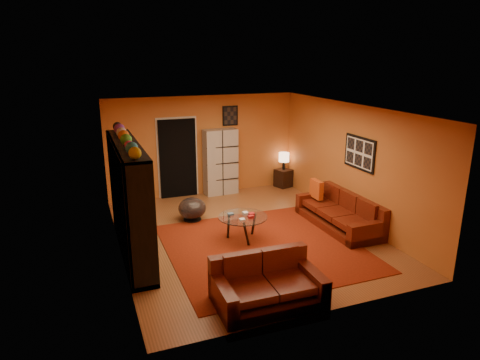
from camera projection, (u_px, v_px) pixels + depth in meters
name	position (u px, v px, depth m)	size (l,w,h in m)	color
floor	(245.00, 234.00, 8.89)	(6.00, 6.00, 0.00)	brown
ceiling	(245.00, 109.00, 8.15)	(6.00, 6.00, 0.00)	white
wall_back	(203.00, 146.00, 11.21)	(6.00, 6.00, 0.00)	#BB6529
wall_front	(326.00, 230.00, 5.83)	(6.00, 6.00, 0.00)	#BB6529
wall_left	(116.00, 188.00, 7.66)	(6.00, 6.00, 0.00)	#BB6529
wall_right	(351.00, 163.00, 9.38)	(6.00, 6.00, 0.00)	#BB6529
rug	(263.00, 247.00, 8.29)	(3.60, 3.60, 0.01)	#63190B
doorway	(178.00, 159.00, 11.01)	(0.95, 0.10, 2.04)	black
wall_art_right	(360.00, 153.00, 9.02)	(0.03, 1.00, 0.70)	black
wall_art_back	(230.00, 116.00, 11.24)	(0.42, 0.03, 0.52)	black
entertainment_unit	(130.00, 199.00, 7.81)	(0.45, 3.00, 2.10)	black
tv	(133.00, 205.00, 7.78)	(0.11, 0.87, 0.50)	black
sofa	(342.00, 214.00, 9.26)	(0.93, 2.21, 0.85)	#4D130A
loveseat	(266.00, 284.00, 6.43)	(1.61, 0.99, 0.85)	#4D130A
throw_pillow	(317.00, 189.00, 9.80)	(0.12, 0.42, 0.42)	#CC4B16
coffee_table	(243.00, 219.00, 8.53)	(0.98, 0.98, 0.49)	silver
storage_cabinet	(220.00, 162.00, 11.29)	(0.87, 0.39, 1.74)	#AFAAA1
bowl_chair	(192.00, 209.00, 9.58)	(0.63, 0.63, 0.51)	black
side_table	(283.00, 178.00, 12.05)	(0.40, 0.40, 0.50)	black
table_lamp	(284.00, 158.00, 11.89)	(0.29, 0.29, 0.48)	black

